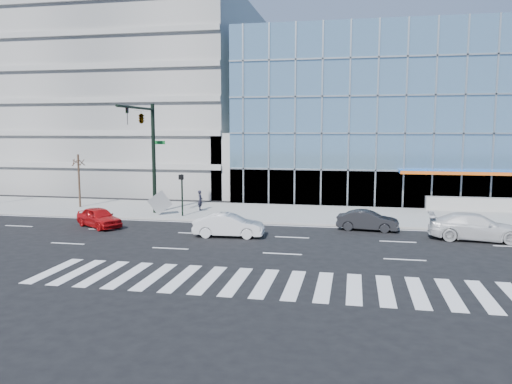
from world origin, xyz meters
TOP-DOWN VIEW (x-y plane):
  - ground at (0.00, 0.00)m, footprint 160.00×160.00m
  - sidewalk at (0.00, 8.00)m, footprint 120.00×8.00m
  - theatre_building at (14.00, 26.00)m, footprint 42.00×26.00m
  - parking_garage at (-20.00, 26.00)m, footprint 24.00×24.00m
  - ramp_block at (-6.00, 18.00)m, footprint 6.00×8.00m
  - tower_far_mid at (-58.00, 64.00)m, footprint 13.00×13.00m
  - tower_backdrop at (-30.00, 70.00)m, footprint 14.00×14.00m
  - traffic_signal at (-11.00, 4.57)m, footprint 1.14×5.74m
  - ped_signal_post at (-8.50, 4.94)m, footprint 0.30×0.33m
  - street_tree_near at (-18.00, 7.50)m, footprint 1.10×1.10m
  - white_suv at (10.39, 1.36)m, footprint 5.35×2.52m
  - white_sedan at (-3.68, -0.50)m, footprint 4.21×1.70m
  - dark_sedan at (4.39, 3.00)m, footprint 3.90×1.72m
  - red_sedan at (-12.63, 0.67)m, footprint 4.02×3.36m
  - pedestrian at (-8.01, 7.70)m, footprint 0.47×0.62m
  - tilted_panel at (-10.22, 5.05)m, footprint 1.72×0.69m

SIDE VIEW (x-z plane):
  - ground at x=0.00m, z-range 0.00..0.00m
  - sidewalk at x=0.00m, z-range 0.00..0.15m
  - dark_sedan at x=4.39m, z-range 0.00..1.25m
  - red_sedan at x=-12.63m, z-range 0.00..1.29m
  - white_sedan at x=-3.68m, z-range 0.00..1.36m
  - white_suv at x=10.39m, z-range 0.00..1.51m
  - pedestrian at x=-8.01m, z-range 0.15..1.69m
  - tilted_panel at x=-10.22m, z-range 0.15..1.96m
  - ped_signal_post at x=-8.50m, z-range 0.64..3.64m
  - ramp_block at x=-6.00m, z-range 0.00..6.00m
  - street_tree_near at x=-18.00m, z-range 1.66..5.89m
  - traffic_signal at x=-11.00m, z-range 2.16..10.16m
  - theatre_building at x=14.00m, z-range 0.00..15.00m
  - parking_garage at x=-20.00m, z-range 0.00..20.00m
  - tower_backdrop at x=-30.00m, z-range 0.00..48.00m
  - tower_far_mid at x=-58.00m, z-range 0.00..60.00m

